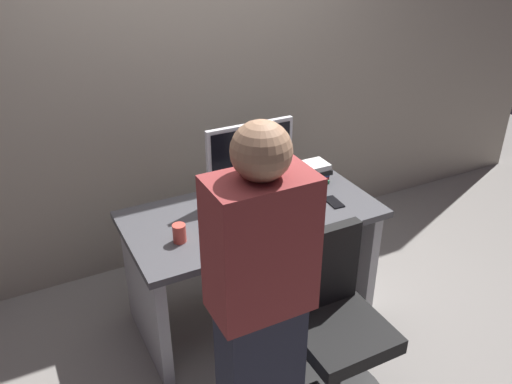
# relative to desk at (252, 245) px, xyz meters

# --- Properties ---
(ground_plane) EXTENTS (9.00, 9.00, 0.00)m
(ground_plane) POSITION_rel_desk_xyz_m (0.00, 0.00, -0.51)
(ground_plane) COLOR gray
(wall_back) EXTENTS (6.40, 0.10, 3.00)m
(wall_back) POSITION_rel_desk_xyz_m (0.00, 0.89, 0.99)
(wall_back) COLOR #9E9384
(wall_back) RESTS_ON ground
(desk) EXTENTS (1.44, 0.74, 0.74)m
(desk) POSITION_rel_desk_xyz_m (0.00, 0.00, 0.00)
(desk) COLOR #4C4C51
(desk) RESTS_ON ground
(office_chair) EXTENTS (0.52, 0.52, 0.94)m
(office_chair) POSITION_rel_desk_xyz_m (0.07, -0.75, -0.08)
(office_chair) COLOR black
(office_chair) RESTS_ON ground
(person_at_desk) EXTENTS (0.40, 0.24, 1.64)m
(person_at_desk) POSITION_rel_desk_xyz_m (-0.40, -0.86, 0.33)
(person_at_desk) COLOR #262838
(person_at_desk) RESTS_ON ground
(monitor) EXTENTS (0.54, 0.14, 0.46)m
(monitor) POSITION_rel_desk_xyz_m (0.08, 0.18, 0.48)
(monitor) COLOR silver
(monitor) RESTS_ON desk
(keyboard) EXTENTS (0.43, 0.14, 0.02)m
(keyboard) POSITION_rel_desk_xyz_m (-0.11, -0.11, 0.24)
(keyboard) COLOR #262626
(keyboard) RESTS_ON desk
(mouse) EXTENTS (0.06, 0.10, 0.03)m
(mouse) POSITION_rel_desk_xyz_m (0.20, -0.09, 0.24)
(mouse) COLOR black
(mouse) RESTS_ON desk
(cup_near_keyboard) EXTENTS (0.07, 0.07, 0.10)m
(cup_near_keyboard) POSITION_rel_desk_xyz_m (-0.47, -0.10, 0.28)
(cup_near_keyboard) COLOR #D84C3F
(cup_near_keyboard) RESTS_ON desk
(book_stack) EXTENTS (0.23, 0.19, 0.13)m
(book_stack) POSITION_rel_desk_xyz_m (0.51, 0.16, 0.30)
(book_stack) COLOR #338C59
(book_stack) RESTS_ON desk
(cell_phone) EXTENTS (0.08, 0.15, 0.01)m
(cell_phone) POSITION_rel_desk_xyz_m (0.47, -0.13, 0.23)
(cell_phone) COLOR black
(cell_phone) RESTS_ON desk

